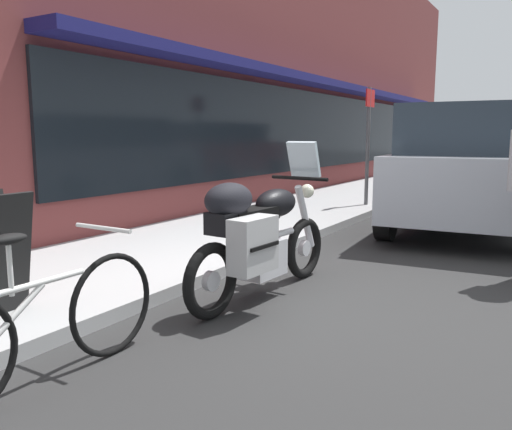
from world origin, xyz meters
The scene contains 8 objects.
ground_plane centered at (0.00, 0.00, 0.00)m, with size 80.00×80.00×0.00m, color #2B2B2B.
storefront_building centered at (8.14, 3.61, 3.34)m, with size 24.28×0.90×6.84m.
sidewalk_curb centered at (9.00, 2.25, 0.06)m, with size 30.00×2.40×0.12m.
touring_motorcycle centered at (-0.39, 0.39, 0.60)m, with size 2.09×0.62×1.39m.
parked_bicycle centered at (-2.39, 0.64, 0.37)m, with size 1.71×0.48×0.93m.
parked_minivan centered at (4.33, -0.59, 0.97)m, with size 4.87×2.33×1.85m.
parking_sign_pole centered at (5.39, 1.40, 1.44)m, with size 0.44×0.07×2.21m.
parked_car_down_block centered at (9.05, -0.41, 0.95)m, with size 4.47×2.10×1.80m.
Camera 1 is at (-4.19, -1.86, 1.45)m, focal length 36.26 mm.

